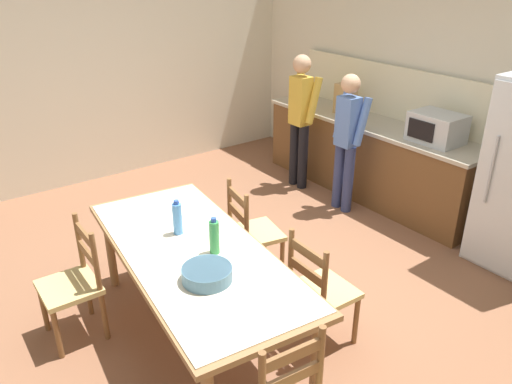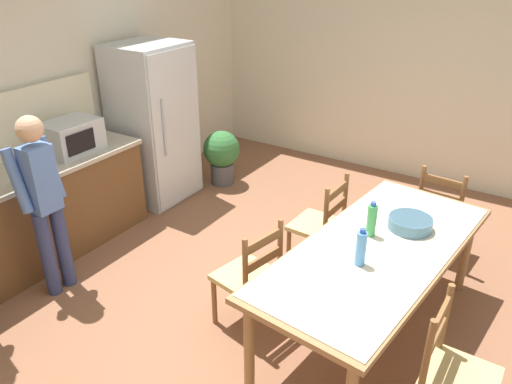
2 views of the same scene
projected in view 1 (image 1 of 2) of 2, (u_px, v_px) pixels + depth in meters
ground_plane at (261, 289)px, 4.33m from camera, size 8.32×8.32×0.00m
wall_back at (467, 82)px, 5.14m from camera, size 6.52×0.12×2.90m
wall_left at (101, 63)px, 6.09m from camera, size 0.12×5.20×2.90m
kitchen_counter at (368, 157)px, 5.95m from camera, size 2.91×0.66×0.90m
counter_splashback at (392, 92)px, 5.80m from camera, size 2.87×0.03×0.60m
microwave at (437, 128)px, 5.05m from camera, size 0.50×0.39×0.30m
paper_bag at (345, 99)px, 5.97m from camera, size 0.24×0.16×0.36m
dining_table at (194, 259)px, 3.50m from camera, size 2.24×1.15×0.76m
bottle_near_centre at (177, 218)px, 3.63m from camera, size 0.07×0.07×0.27m
bottle_off_centre at (214, 237)px, 3.39m from camera, size 0.07×0.07×0.27m
serving_bowl at (207, 273)px, 3.12m from camera, size 0.32×0.32×0.09m
chair_side_near_left at (74, 284)px, 3.65m from camera, size 0.42×0.41×0.91m
chair_side_far_left at (252, 233)px, 4.33m from camera, size 0.49×0.47×0.91m
chair_side_far_right at (320, 291)px, 3.57m from camera, size 0.43×0.42×0.91m
person_at_sink at (301, 115)px, 5.95m from camera, size 0.41×0.28×1.62m
person_at_counter at (347, 136)px, 5.38m from camera, size 0.39×0.27×1.54m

